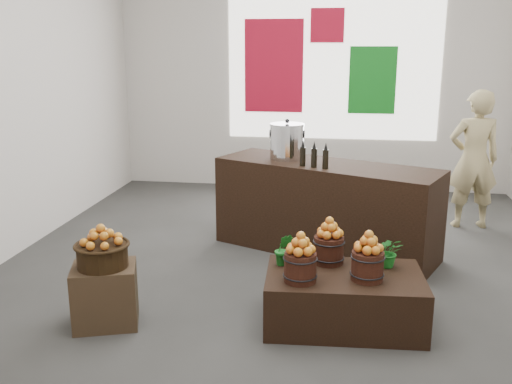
# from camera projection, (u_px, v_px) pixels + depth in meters

# --- Properties ---
(ground) EXTENTS (7.00, 7.00, 0.00)m
(ground) POSITION_uv_depth(u_px,v_px,m) (290.00, 269.00, 5.82)
(ground) COLOR #343432
(ground) RESTS_ON ground
(back_wall) EXTENTS (6.00, 0.04, 4.00)m
(back_wall) POSITION_uv_depth(u_px,v_px,m) (313.00, 60.00, 8.67)
(back_wall) COLOR beige
(back_wall) RESTS_ON ground
(back_opening) EXTENTS (3.20, 0.02, 2.40)m
(back_opening) POSITION_uv_depth(u_px,v_px,m) (333.00, 60.00, 8.61)
(back_opening) COLOR white
(back_opening) RESTS_ON back_wall
(deco_red_left) EXTENTS (0.90, 0.04, 1.40)m
(deco_red_left) POSITION_uv_depth(u_px,v_px,m) (274.00, 66.00, 8.75)
(deco_red_left) COLOR #A80C24
(deco_red_left) RESTS_ON back_wall
(deco_green_right) EXTENTS (0.70, 0.04, 1.00)m
(deco_green_right) POSITION_uv_depth(u_px,v_px,m) (372.00, 80.00, 8.59)
(deco_green_right) COLOR #11711B
(deco_green_right) RESTS_ON back_wall
(deco_red_upper) EXTENTS (0.50, 0.04, 0.50)m
(deco_red_upper) POSITION_uv_depth(u_px,v_px,m) (327.00, 25.00, 8.49)
(deco_red_upper) COLOR #A80C24
(deco_red_upper) RESTS_ON back_wall
(crate) EXTENTS (0.61, 0.55, 0.50)m
(crate) POSITION_uv_depth(u_px,v_px,m) (105.00, 295.00, 4.62)
(crate) COLOR #462F20
(crate) RESTS_ON ground
(wicker_basket) EXTENTS (0.40, 0.40, 0.18)m
(wicker_basket) POSITION_uv_depth(u_px,v_px,m) (102.00, 256.00, 4.53)
(wicker_basket) COLOR black
(wicker_basket) RESTS_ON crate
(apples_in_basket) EXTENTS (0.31, 0.31, 0.17)m
(apples_in_basket) POSITION_uv_depth(u_px,v_px,m) (101.00, 235.00, 4.49)
(apples_in_basket) COLOR maroon
(apples_in_basket) RESTS_ON wicker_basket
(display_table) EXTENTS (1.30, 0.85, 0.43)m
(display_table) POSITION_uv_depth(u_px,v_px,m) (344.00, 299.00, 4.63)
(display_table) COLOR black
(display_table) RESTS_ON ground
(apple_bucket_front_left) EXTENTS (0.25, 0.25, 0.23)m
(apple_bucket_front_left) POSITION_uv_depth(u_px,v_px,m) (300.00, 267.00, 4.41)
(apple_bucket_front_left) COLOR #38180F
(apple_bucket_front_left) RESTS_ON display_table
(apples_in_bucket_front_left) EXTENTS (0.19, 0.19, 0.17)m
(apples_in_bucket_front_left) POSITION_uv_depth(u_px,v_px,m) (301.00, 243.00, 4.36)
(apples_in_bucket_front_left) COLOR maroon
(apples_in_bucket_front_left) RESTS_ON apple_bucket_front_left
(apple_bucket_front_right) EXTENTS (0.25, 0.25, 0.23)m
(apple_bucket_front_right) POSITION_uv_depth(u_px,v_px,m) (367.00, 266.00, 4.44)
(apple_bucket_front_right) COLOR #38180F
(apple_bucket_front_right) RESTS_ON display_table
(apples_in_bucket_front_right) EXTENTS (0.19, 0.19, 0.17)m
(apples_in_bucket_front_right) POSITION_uv_depth(u_px,v_px,m) (369.00, 241.00, 4.39)
(apples_in_bucket_front_right) COLOR maroon
(apples_in_bucket_front_right) RESTS_ON apple_bucket_front_right
(apple_bucket_rear) EXTENTS (0.25, 0.25, 0.23)m
(apple_bucket_rear) POSITION_uv_depth(u_px,v_px,m) (329.00, 250.00, 4.78)
(apple_bucket_rear) COLOR #38180F
(apple_bucket_rear) RESTS_ON display_table
(apples_in_bucket_rear) EXTENTS (0.19, 0.19, 0.17)m
(apples_in_bucket_rear) POSITION_uv_depth(u_px,v_px,m) (329.00, 227.00, 4.73)
(apples_in_bucket_rear) COLOR maroon
(apples_in_bucket_rear) RESTS_ON apple_bucket_rear
(herb_garnish_right) EXTENTS (0.26, 0.23, 0.26)m
(herb_garnish_right) POSITION_uv_depth(u_px,v_px,m) (389.00, 252.00, 4.70)
(herb_garnish_right) COLOR #15661C
(herb_garnish_right) RESTS_ON display_table
(herb_garnish_left) EXTENTS (0.16, 0.13, 0.28)m
(herb_garnish_left) POSITION_uv_depth(u_px,v_px,m) (284.00, 249.00, 4.73)
(herb_garnish_left) COLOR #15661C
(herb_garnish_left) RESTS_ON display_table
(counter) EXTENTS (2.52, 1.69, 0.99)m
(counter) POSITION_uv_depth(u_px,v_px,m) (325.00, 208.00, 6.22)
(counter) COLOR black
(counter) RESTS_ON ground
(stock_pot_left) EXTENTS (0.37, 0.37, 0.37)m
(stock_pot_left) POSITION_uv_depth(u_px,v_px,m) (287.00, 142.00, 6.30)
(stock_pot_left) COLOR silver
(stock_pot_left) RESTS_ON counter
(oil_cruets) EXTENTS (0.27, 0.17, 0.27)m
(oil_cruets) POSITION_uv_depth(u_px,v_px,m) (317.00, 155.00, 5.86)
(oil_cruets) COLOR black
(oil_cruets) RESTS_ON counter
(shopper) EXTENTS (0.67, 0.48, 1.71)m
(shopper) POSITION_uv_depth(u_px,v_px,m) (474.00, 160.00, 6.98)
(shopper) COLOR tan
(shopper) RESTS_ON ground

